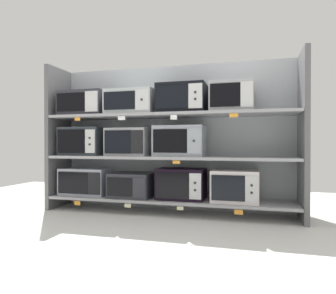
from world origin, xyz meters
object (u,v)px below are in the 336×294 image
microwave_2 (181,184)px  microwave_4 (84,141)px  microwave_8 (132,103)px  microwave_9 (182,99)px  microwave_10 (232,97)px  microwave_0 (86,181)px  microwave_5 (129,142)px  microwave_3 (235,186)px  microwave_6 (180,141)px  microwave_7 (85,104)px  microwave_1 (133,185)px

microwave_2 → microwave_4: size_ratio=1.01×
microwave_8 → microwave_9: microwave_9 is taller
microwave_4 → microwave_10: microwave_10 is taller
microwave_10 → microwave_2: bearing=-180.0°
microwave_10 → microwave_0: bearing=-180.0°
microwave_5 → microwave_8: bearing=0.6°
microwave_2 → microwave_10: bearing=0.0°
microwave_2 → microwave_8: bearing=179.9°
microwave_3 → microwave_6: (-0.59, 0.00, 0.47)m
microwave_4 → microwave_7: bearing=1.1°
microwave_9 → microwave_1: bearing=180.0°
microwave_1 → microwave_8: (-0.00, 0.00, 0.93)m
microwave_5 → microwave_7: bearing=180.0°
microwave_7 → microwave_1: bearing=-0.0°
microwave_0 → microwave_9: bearing=0.0°
microwave_2 → microwave_4: bearing=180.0°
microwave_6 → microwave_10: microwave_10 is taller
microwave_10 → microwave_6: bearing=180.0°
microwave_3 → microwave_7: (-1.73, 0.00, 0.91)m
microwave_6 → microwave_2: bearing=-1.3°
microwave_6 → microwave_7: (-1.15, 0.00, 0.44)m
microwave_5 → microwave_8: size_ratio=0.87×
microwave_1 → microwave_2: (0.56, -0.00, 0.03)m
microwave_6 → microwave_1: bearing=180.0°
microwave_7 → microwave_3: bearing=-0.0°
microwave_5 → microwave_8: 0.45m
microwave_3 → microwave_4: microwave_4 is taller
microwave_4 → microwave_2: bearing=-0.0°
microwave_4 → microwave_8: 0.75m
microwave_2 → microwave_5: size_ratio=1.06×
microwave_2 → microwave_10: (0.53, 0.00, 0.91)m
microwave_0 → microwave_6: (1.14, 0.00, 0.47)m
microwave_0 → microwave_7: 0.91m
microwave_6 → microwave_9: bearing=-0.3°
microwave_4 → microwave_9: size_ratio=0.98×
microwave_10 → microwave_9: bearing=-180.0°
microwave_10 → microwave_1: bearing=180.0°
microwave_0 → microwave_2: bearing=-0.0°
microwave_4 → microwave_6: bearing=0.0°
microwave_0 → microwave_1: (0.59, 0.00, -0.02)m
microwave_0 → microwave_1: bearing=0.0°
microwave_1 → microwave_2: bearing=-0.0°
microwave_9 → microwave_10: (0.52, 0.00, -0.00)m
microwave_9 → microwave_10: 0.52m
microwave_5 → microwave_10: (1.14, 0.00, 0.46)m
microwave_3 → microwave_6: size_ratio=0.89×
microwave_6 → microwave_8: 0.70m
microwave_5 → microwave_6: (0.59, 0.00, 0.01)m
microwave_6 → microwave_8: (-0.55, 0.00, 0.43)m
microwave_7 → microwave_4: bearing=-178.9°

